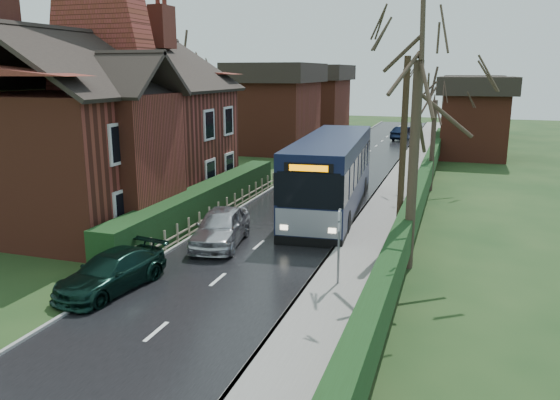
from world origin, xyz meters
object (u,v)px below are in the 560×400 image
(car_silver, at_px, (221,227))
(car_green, at_px, (111,272))
(brick_house, at_px, (109,125))
(telegraph_pole, at_px, (403,152))
(bus, at_px, (331,175))
(bus_stop_sign, at_px, (339,236))

(car_silver, relative_size, car_green, 1.06)
(car_silver, bearing_deg, car_green, -113.92)
(brick_house, bearing_deg, telegraph_pole, -3.15)
(bus, distance_m, car_silver, 7.52)
(car_silver, bearing_deg, telegraph_pole, 9.55)
(bus_stop_sign, distance_m, telegraph_pole, 5.87)
(brick_house, relative_size, bus, 1.17)
(telegraph_pole, bearing_deg, car_silver, -153.62)
(bus, xyz_separation_m, bus_stop_sign, (2.51, -9.77, -0.11))
(bus, distance_m, telegraph_pole, 6.20)
(brick_house, distance_m, car_silver, 8.68)
(bus_stop_sign, bearing_deg, brick_house, 148.97)
(brick_house, relative_size, car_green, 3.49)
(bus_stop_sign, bearing_deg, car_silver, 146.31)
(bus, relative_size, car_green, 2.99)
(telegraph_pole, bearing_deg, bus_stop_sign, -97.05)
(bus, bearing_deg, telegraph_pole, -53.32)
(brick_house, height_order, car_green, brick_house)
(brick_house, xyz_separation_m, car_silver, (7.23, -3.15, -3.62))
(bus_stop_sign, xyz_separation_m, telegraph_pole, (1.37, 5.33, 2.04))
(car_silver, xyz_separation_m, bus_stop_sign, (5.50, -2.96, 0.99))
(brick_house, bearing_deg, bus_stop_sign, -25.63)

